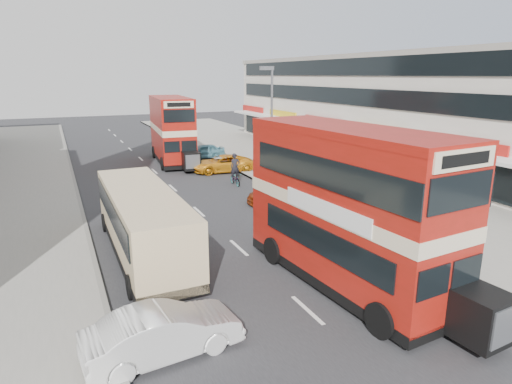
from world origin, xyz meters
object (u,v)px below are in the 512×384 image
coach (143,220)px  car_left_front (164,332)px  cyclist (235,174)px  bus_main (348,207)px  car_right_b (223,164)px  car_right_a (280,193)px  car_right_c (203,151)px  bus_second (172,130)px  street_lamp (271,117)px  pedestrian_near (338,183)px

coach → car_left_front: size_ratio=2.29×
cyclist → bus_main: bearing=-97.8°
car_right_b → cyclist: cyclist is taller
car_left_front → car_right_a: 15.72m
car_right_c → bus_second: bearing=-77.3°
car_right_a → bus_main: bearing=-9.9°
car_right_b → car_right_c: bearing=-178.2°
coach → cyclist: coach is taller
street_lamp → bus_main: (-4.25, -14.88, -1.80)m
bus_main → car_left_front: 7.68m
car_right_b → cyclist: (-0.71, -4.47, 0.14)m
bus_main → car_right_b: 20.62m
street_lamp → pedestrian_near: (1.98, -5.36, -3.68)m
coach → car_right_a: (9.08, 4.66, -0.96)m
bus_second → coach: (-6.36, -20.05, -1.35)m
street_lamp → cyclist: 4.67m
car_left_front → pedestrian_near: 17.40m
car_right_b → pedestrian_near: pedestrian_near is taller
car_right_a → street_lamp: bearing=166.6°
street_lamp → cyclist: size_ratio=3.58×
cyclist → bus_second: bearing=99.8°
coach → bus_second: bearing=72.2°
car_right_a → cyclist: size_ratio=1.84×
bus_main → pedestrian_near: bus_main is taller
street_lamp → car_left_front: size_ratio=1.86×
car_right_c → car_left_front: bearing=-19.7°
car_right_b → pedestrian_near: (3.55, -10.80, 0.43)m
bus_main → cyclist: bus_main is taller
coach → pedestrian_near: coach is taller
bus_second → car_left_front: bus_second is taller
street_lamp → pedestrian_near: 6.80m
car_left_front → car_right_b: car_left_front is taller
car_left_front → bus_main: bearing=-83.4°
street_lamp → coach: (-10.51, -8.97, -3.22)m
car_right_b → bus_main: bearing=-1.8°
coach → car_left_front: coach is taller
car_right_b → cyclist: 4.52m
bus_second → car_right_a: (2.72, -15.39, -2.31)m
bus_main → car_left_front: bus_main is taller
car_right_b → street_lamp: bearing=21.8°
car_right_a → car_right_c: car_right_c is taller
bus_main → coach: (-6.26, 5.91, -1.42)m
bus_second → car_right_c: bus_second is taller
car_left_front → pedestrian_near: pedestrian_near is taller
car_right_c → pedestrian_near: (3.12, -17.11, 0.43)m
pedestrian_near → cyclist: 7.63m
car_left_front → car_right_c: bearing=-25.9°
bus_second → car_left_front: 28.56m
bus_second → cyclist: bus_second is taller
car_right_a → car_right_c: size_ratio=1.06×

